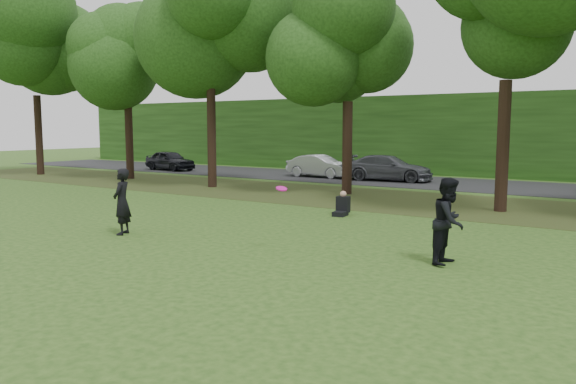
% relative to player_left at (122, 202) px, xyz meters
% --- Properties ---
extents(ground, '(120.00, 120.00, 0.00)m').
position_rel_player_left_xyz_m(ground, '(3.78, -1.95, -0.93)').
color(ground, '#254515').
rests_on(ground, ground).
extents(leaf_litter, '(60.00, 7.00, 0.01)m').
position_rel_player_left_xyz_m(leaf_litter, '(3.78, 11.05, -0.92)').
color(leaf_litter, '#3E3116').
rests_on(leaf_litter, ground).
extents(street, '(70.00, 7.00, 0.02)m').
position_rel_player_left_xyz_m(street, '(3.78, 19.05, -0.92)').
color(street, black).
rests_on(street, ground).
extents(far_hedge, '(70.00, 3.00, 5.00)m').
position_rel_player_left_xyz_m(far_hedge, '(3.78, 25.05, 1.57)').
color(far_hedge, '#1B3C11').
rests_on(far_hedge, ground).
extents(player_left, '(0.70, 0.80, 1.85)m').
position_rel_player_left_xyz_m(player_left, '(0.00, 0.00, 0.00)').
color(player_left, black).
rests_on(player_left, ground).
extents(player_right, '(0.74, 0.94, 1.91)m').
position_rel_player_left_xyz_m(player_right, '(8.68, 1.70, 0.03)').
color(player_right, black).
rests_on(player_right, ground).
extents(parked_cars, '(40.65, 3.92, 1.47)m').
position_rel_player_left_xyz_m(parked_cars, '(3.99, 18.22, -0.22)').
color(parked_cars, black).
rests_on(parked_cars, street).
extents(frisbee, '(0.34, 0.34, 0.12)m').
position_rel_player_left_xyz_m(frisbee, '(4.95, 0.64, 0.61)').
color(frisbee, '#DA1296').
rests_on(frisbee, ground).
extents(seated_person, '(0.51, 0.78, 0.83)m').
position_rel_player_left_xyz_m(seated_person, '(3.49, 6.47, -0.62)').
color(seated_person, black).
rests_on(seated_person, ground).
extents(tree_line, '(55.30, 7.90, 12.31)m').
position_rel_player_left_xyz_m(tree_line, '(3.44, 10.98, 6.92)').
color(tree_line, black).
rests_on(tree_line, ground).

